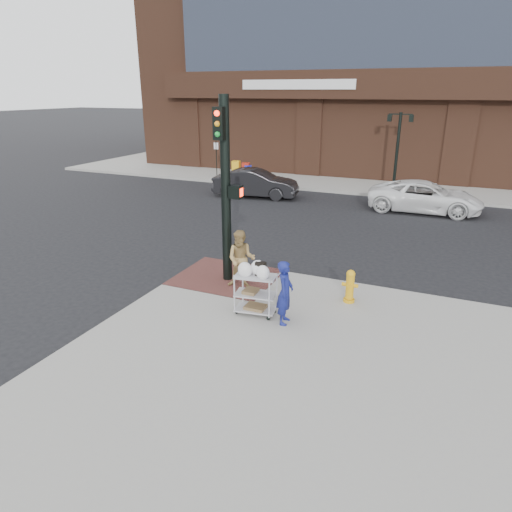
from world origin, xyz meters
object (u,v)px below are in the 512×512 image
at_px(woman_blue, 285,293).
at_px(minivan_white, 425,197).
at_px(pedestrian_tan, 241,259).
at_px(sedan_dark, 256,183).
at_px(lamp_post, 398,142).
at_px(traffic_signal_pole, 226,186).
at_px(fire_hydrant, 350,286).
at_px(utility_cart, 256,290).

xyz_separation_m(woman_blue, minivan_white, (2.04, 12.77, -0.22)).
distance_m(pedestrian_tan, sedan_dark, 11.88).
bearing_deg(minivan_white, woman_blue, 169.92).
bearing_deg(sedan_dark, lamp_post, -63.29).
height_order(traffic_signal_pole, fire_hydrant, traffic_signal_pole).
relative_size(lamp_post, minivan_white, 0.81).
xyz_separation_m(lamp_post, woman_blue, (-0.11, -16.99, -1.71)).
bearing_deg(pedestrian_tan, lamp_post, 68.74).
distance_m(sedan_dark, minivan_white, 8.28).
bearing_deg(woman_blue, utility_cart, 71.17).
relative_size(lamp_post, traffic_signal_pole, 0.80).
distance_m(pedestrian_tan, minivan_white, 11.94).
height_order(sedan_dark, utility_cart, utility_cart).
xyz_separation_m(sedan_dark, minivan_white, (8.27, 0.28, -0.03)).
height_order(woman_blue, utility_cart, woman_blue).
bearing_deg(fire_hydrant, minivan_white, 85.26).
relative_size(traffic_signal_pole, pedestrian_tan, 3.13).
xyz_separation_m(traffic_signal_pole, pedestrian_tan, (0.57, -0.29, -1.88)).
bearing_deg(pedestrian_tan, fire_hydrant, -9.77).
height_order(pedestrian_tan, sedan_dark, pedestrian_tan).
bearing_deg(traffic_signal_pole, woman_blue, -36.68).
height_order(pedestrian_tan, minivan_white, pedestrian_tan).
relative_size(pedestrian_tan, sedan_dark, 0.37).
bearing_deg(woman_blue, minivan_white, -17.21).
xyz_separation_m(pedestrian_tan, fire_hydrant, (2.93, 0.23, -0.36)).
height_order(pedestrian_tan, fire_hydrant, pedestrian_tan).
height_order(woman_blue, pedestrian_tan, pedestrian_tan).
bearing_deg(minivan_white, traffic_signal_pole, 157.19).
xyz_separation_m(lamp_post, minivan_white, (1.93, -4.22, -1.93)).
relative_size(traffic_signal_pole, sedan_dark, 1.15).
height_order(traffic_signal_pole, minivan_white, traffic_signal_pole).
relative_size(lamp_post, sedan_dark, 0.92).
distance_m(woman_blue, pedestrian_tan, 2.33).
bearing_deg(traffic_signal_pole, minivan_white, 68.18).
distance_m(lamp_post, traffic_signal_pole, 15.43).
xyz_separation_m(traffic_signal_pole, minivan_white, (4.41, 11.01, -2.14)).
xyz_separation_m(sedan_dark, utility_cart, (5.43, -12.34, 0.04)).
relative_size(traffic_signal_pole, woman_blue, 3.30).
bearing_deg(minivan_white, utility_cart, 166.32).
height_order(traffic_signal_pole, pedestrian_tan, traffic_signal_pole).
bearing_deg(woman_blue, pedestrian_tan, 42.56).
height_order(sedan_dark, fire_hydrant, sedan_dark).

